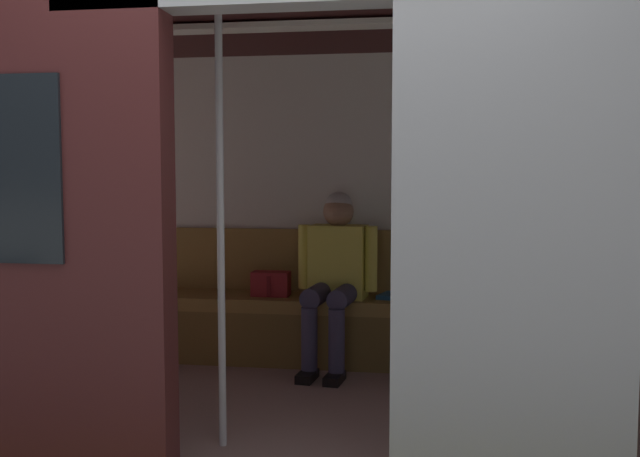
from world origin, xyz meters
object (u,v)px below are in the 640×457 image
(handbag, at_px, (271,284))
(person_seated, at_px, (335,268))
(grab_pole_door, at_px, (221,227))
(book, at_px, (392,296))
(bench_seat, at_px, (341,314))
(train_car, at_px, (310,143))

(handbag, bearing_deg, person_seated, 170.01)
(person_seated, relative_size, grab_pole_door, 0.56)
(person_seated, bearing_deg, grab_pole_door, 76.41)
(handbag, distance_m, grab_pole_door, 1.64)
(book, xyz_separation_m, grab_pole_door, (0.73, 1.59, 0.59))
(person_seated, xyz_separation_m, handbag, (0.46, -0.08, -0.13))
(person_seated, bearing_deg, bench_seat, -123.54)
(bench_seat, distance_m, book, 0.37)
(bench_seat, height_order, book, book)
(bench_seat, height_order, grab_pole_door, grab_pole_door)
(train_car, xyz_separation_m, person_seated, (-0.02, -0.88, -0.80))
(person_seated, height_order, book, person_seated)
(handbag, distance_m, book, 0.84)
(handbag, bearing_deg, bench_seat, 176.54)
(train_car, bearing_deg, person_seated, -91.40)
(bench_seat, bearing_deg, book, -167.42)
(book, bearing_deg, train_car, 85.45)
(handbag, height_order, book, handbag)
(train_car, distance_m, grab_pole_door, 0.79)
(book, height_order, grab_pole_door, grab_pole_door)
(train_car, distance_m, bench_seat, 1.47)
(train_car, bearing_deg, bench_seat, -93.42)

